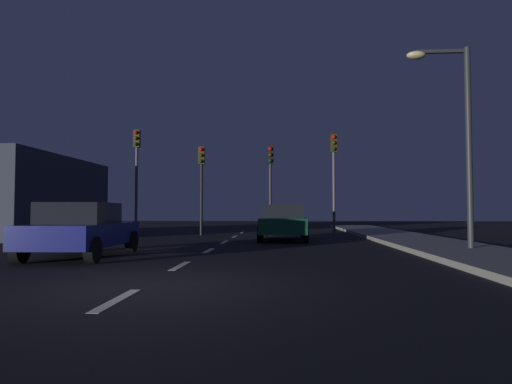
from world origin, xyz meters
The scene contains 16 objects.
ground_plane centered at (0.00, 7.00, 0.00)m, with size 80.00×80.00×0.00m, color black.
sidewalk_curb_right centered at (7.50, 7.00, 0.07)m, with size 3.00×40.00×0.15m, color gray.
lane_stripe_nearest centered at (0.00, -1.20, 0.00)m, with size 0.16×1.60×0.01m, color silver.
lane_stripe_second centered at (0.00, 2.60, 0.00)m, with size 0.16×1.60×0.01m, color silver.
lane_stripe_third centered at (0.00, 6.40, 0.00)m, with size 0.16×1.60×0.01m, color silver.
lane_stripe_fourth centered at (0.00, 10.20, 0.00)m, with size 0.16×1.60×0.01m, color silver.
lane_stripe_fifth centered at (0.00, 14.00, 0.00)m, with size 0.16×1.60×0.01m, color silver.
lane_stripe_sixth centered at (0.00, 17.80, 0.00)m, with size 0.16×1.60×0.01m, color silver.
traffic_signal_far_left centered at (-5.22, 15.02, 3.77)m, with size 0.32×0.38×5.42m.
traffic_signal_center_left centered at (-1.84, 15.02, 3.19)m, with size 0.32×0.38×4.52m.
traffic_signal_center_right centered at (1.69, 15.02, 3.18)m, with size 0.32×0.38×4.52m.
traffic_signal_far_right centered at (4.88, 15.02, 3.56)m, with size 0.32×0.38×5.09m.
car_stopped_ahead centered at (2.33, 11.39, 0.76)m, with size 2.03×4.23×1.48m.
car_adjacent_lane centered at (-3.05, 4.24, 0.74)m, with size 2.08×4.10×1.45m.
street_lamp_right centered at (7.48, 6.06, 3.75)m, with size 1.86×0.36×6.10m.
storefront_left centered at (-10.63, 13.65, 1.93)m, with size 5.27×9.07×3.86m, color #333847.
Camera 1 is at (2.29, -7.22, 1.23)m, focal length 30.93 mm.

